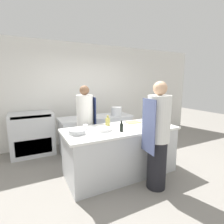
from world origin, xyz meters
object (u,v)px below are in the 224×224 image
(oven_range, at_px, (32,134))
(chef_at_prep_near, at_px, (158,137))
(cup, at_px, (85,127))
(stockpot, at_px, (116,111))
(chef_at_stove, at_px, (85,124))
(bottle_olive_oil, at_px, (163,118))
(bottle_vinegar, at_px, (121,127))
(bottle_wine, at_px, (108,122))
(bowl_prep_small, at_px, (104,129))
(bowl_mixing_large, at_px, (77,132))

(oven_range, bearing_deg, chef_at_prep_near, -54.39)
(cup, distance_m, stockpot, 1.41)
(cup, relative_size, stockpot, 0.32)
(chef_at_prep_near, height_order, cup, chef_at_prep_near)
(cup, height_order, stockpot, stockpot)
(oven_range, xyz_separation_m, chef_at_stove, (1.03, -0.96, 0.33))
(bottle_olive_oil, height_order, bottle_vinegar, bottle_olive_oil)
(bottle_vinegar, distance_m, bottle_wine, 0.48)
(bottle_olive_oil, height_order, stockpot, bottle_olive_oil)
(chef_at_prep_near, bearing_deg, bottle_olive_oil, -43.34)
(bowl_prep_small, distance_m, stockpot, 1.41)
(chef_at_stove, height_order, bottle_vinegar, chef_at_stove)
(bottle_wine, bearing_deg, chef_at_stove, 119.59)
(bottle_wine, distance_m, bowl_prep_small, 0.36)
(bowl_prep_small, bearing_deg, cup, 135.47)
(bowl_mixing_large, bearing_deg, stockpot, 39.51)
(bottle_wine, height_order, bowl_prep_small, bottle_wine)
(bottle_olive_oil, bearing_deg, chef_at_prep_near, -137.90)
(bottle_wine, xyz_separation_m, cup, (-0.47, -0.03, -0.04))
(bottle_vinegar, height_order, bowl_mixing_large, bottle_vinegar)
(bowl_mixing_large, bearing_deg, bowl_prep_small, -1.68)
(oven_range, height_order, chef_at_prep_near, chef_at_prep_near)
(chef_at_stove, bearing_deg, bottle_vinegar, 18.09)
(chef_at_prep_near, xyz_separation_m, bowl_mixing_large, (-1.12, 0.69, 0.05))
(bowl_mixing_large, bearing_deg, chef_at_prep_near, -31.63)
(bowl_prep_small, bearing_deg, chef_at_prep_near, -46.50)
(chef_at_prep_near, height_order, bottle_wine, chef_at_prep_near)
(chef_at_prep_near, xyz_separation_m, bottle_wine, (-0.43, 0.97, 0.09))
(bottle_olive_oil, relative_size, cup, 3.32)
(oven_range, bearing_deg, bottle_olive_oil, -36.79)
(bottle_vinegar, bearing_deg, chef_at_stove, 108.05)
(bowl_mixing_large, bearing_deg, bottle_wine, 21.53)
(chef_at_stove, height_order, stockpot, chef_at_stove)
(stockpot, bearing_deg, bottle_wine, -127.77)
(chef_at_prep_near, relative_size, bowl_mixing_large, 6.41)
(chef_at_prep_near, relative_size, bottle_vinegar, 9.16)
(chef_at_stove, bearing_deg, bottle_wine, 29.64)
(bottle_wine, bearing_deg, cup, -175.91)
(chef_at_stove, height_order, bottle_wine, chef_at_stove)
(chef_at_prep_near, bearing_deg, oven_range, 40.17)
(bottle_wine, bearing_deg, bowl_mixing_large, -158.47)
(chef_at_stove, height_order, bottle_olive_oil, chef_at_stove)
(bowl_prep_small, relative_size, cup, 3.16)
(chef_at_stove, distance_m, bottle_vinegar, 1.05)
(bottle_vinegar, xyz_separation_m, bottle_wine, (-0.03, 0.48, 0.00))
(chef_at_stove, relative_size, bowl_mixing_large, 6.10)
(bowl_mixing_large, relative_size, bowl_prep_small, 1.01)
(oven_range, bearing_deg, bottle_wine, -48.19)
(bottle_wine, relative_size, bowl_prep_small, 0.75)
(chef_at_stove, bearing_deg, bowl_prep_small, 5.48)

